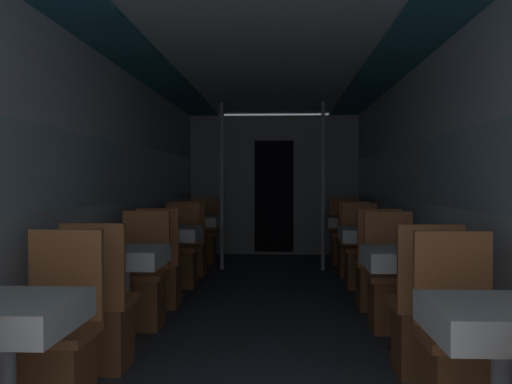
# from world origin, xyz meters

# --- Properties ---
(wall_left) EXTENTS (0.05, 10.30, 2.28)m
(wall_left) POSITION_xyz_m (-1.40, 3.75, 1.16)
(wall_left) COLOR silver
(wall_left) RESTS_ON ground_plane
(wall_right) EXTENTS (0.05, 10.30, 2.28)m
(wall_right) POSITION_xyz_m (1.40, 3.75, 1.16)
(wall_right) COLOR silver
(wall_right) RESTS_ON ground_plane
(ceiling_panel) EXTENTS (2.81, 10.30, 0.07)m
(ceiling_panel) POSITION_xyz_m (0.00, 3.75, 2.33)
(ceiling_panel) COLOR silver
(ceiling_panel) RESTS_ON wall_left
(bulkhead_far) EXTENTS (2.76, 0.09, 2.28)m
(bulkhead_far) POSITION_xyz_m (0.00, 8.00, 1.14)
(bulkhead_far) COLOR #A8A8A3
(bulkhead_far) RESTS_ON ground_plane
(dining_table_left_0) EXTENTS (0.59, 0.59, 0.73)m
(dining_table_left_0) POSITION_xyz_m (-1.03, 0.95, 0.62)
(dining_table_left_0) COLOR #4C4C51
(dining_table_left_0) RESTS_ON ground_plane
(chair_left_far_0) EXTENTS (0.40, 0.40, 0.96)m
(chair_left_far_0) POSITION_xyz_m (-1.03, 1.48, 0.30)
(chair_left_far_0) COLOR #9C5B31
(chair_left_far_0) RESTS_ON ground_plane
(dining_table_left_1) EXTENTS (0.59, 0.59, 0.73)m
(dining_table_left_1) POSITION_xyz_m (-1.03, 2.76, 0.62)
(dining_table_left_1) COLOR #4C4C51
(dining_table_left_1) RESTS_ON ground_plane
(chair_left_near_1) EXTENTS (0.40, 0.40, 0.96)m
(chair_left_near_1) POSITION_xyz_m (-1.03, 2.23, 0.30)
(chair_left_near_1) COLOR #9C5B31
(chair_left_near_1) RESTS_ON ground_plane
(chair_left_far_1) EXTENTS (0.40, 0.40, 0.96)m
(chair_left_far_1) POSITION_xyz_m (-1.03, 3.29, 0.30)
(chair_left_far_1) COLOR #9C5B31
(chair_left_far_1) RESTS_ON ground_plane
(dining_table_left_2) EXTENTS (0.59, 0.59, 0.73)m
(dining_table_left_2) POSITION_xyz_m (-1.03, 4.57, 0.62)
(dining_table_left_2) COLOR #4C4C51
(dining_table_left_2) RESTS_ON ground_plane
(chair_left_near_2) EXTENTS (0.40, 0.40, 0.96)m
(chair_left_near_2) POSITION_xyz_m (-1.03, 4.04, 0.30)
(chair_left_near_2) COLOR #9C5B31
(chair_left_near_2) RESTS_ON ground_plane
(chair_left_far_2) EXTENTS (0.40, 0.40, 0.96)m
(chair_left_far_2) POSITION_xyz_m (-1.03, 5.11, 0.30)
(chair_left_far_2) COLOR #9C5B31
(chair_left_far_2) RESTS_ON ground_plane
(dining_table_left_3) EXTENTS (0.59, 0.59, 0.73)m
(dining_table_left_3) POSITION_xyz_m (-1.03, 6.39, 0.62)
(dining_table_left_3) COLOR #4C4C51
(dining_table_left_3) RESTS_ON ground_plane
(chair_left_near_3) EXTENTS (0.40, 0.40, 0.96)m
(chair_left_near_3) POSITION_xyz_m (-1.03, 5.85, 0.30)
(chair_left_near_3) COLOR #9C5B31
(chair_left_near_3) RESTS_ON ground_plane
(chair_left_far_3) EXTENTS (0.40, 0.40, 0.96)m
(chair_left_far_3) POSITION_xyz_m (-1.03, 6.92, 0.30)
(chair_left_far_3) COLOR #9C5B31
(chair_left_far_3) RESTS_ON ground_plane
(support_pole_left_3) EXTENTS (0.05, 0.05, 2.28)m
(support_pole_left_3) POSITION_xyz_m (-0.69, 6.39, 1.14)
(support_pole_left_3) COLOR silver
(support_pole_left_3) RESTS_ON ground_plane
(dining_table_right_0) EXTENTS (0.59, 0.59, 0.73)m
(dining_table_right_0) POSITION_xyz_m (1.03, 0.95, 0.62)
(dining_table_right_0) COLOR #4C4C51
(dining_table_right_0) RESTS_ON ground_plane
(chair_right_far_0) EXTENTS (0.40, 0.40, 0.96)m
(chair_right_far_0) POSITION_xyz_m (1.03, 1.48, 0.30)
(chair_right_far_0) COLOR #9C5B31
(chair_right_far_0) RESTS_ON ground_plane
(dining_table_right_1) EXTENTS (0.59, 0.59, 0.73)m
(dining_table_right_1) POSITION_xyz_m (1.03, 2.76, 0.62)
(dining_table_right_1) COLOR #4C4C51
(dining_table_right_1) RESTS_ON ground_plane
(chair_right_near_1) EXTENTS (0.40, 0.40, 0.96)m
(chair_right_near_1) POSITION_xyz_m (1.03, 2.23, 0.30)
(chair_right_near_1) COLOR #9C5B31
(chair_right_near_1) RESTS_ON ground_plane
(chair_right_far_1) EXTENTS (0.40, 0.40, 0.96)m
(chair_right_far_1) POSITION_xyz_m (1.03, 3.29, 0.30)
(chair_right_far_1) COLOR #9C5B31
(chair_right_far_1) RESTS_ON ground_plane
(dining_table_right_2) EXTENTS (0.59, 0.59, 0.73)m
(dining_table_right_2) POSITION_xyz_m (1.03, 4.57, 0.62)
(dining_table_right_2) COLOR #4C4C51
(dining_table_right_2) RESTS_ON ground_plane
(chair_right_near_2) EXTENTS (0.40, 0.40, 0.96)m
(chair_right_near_2) POSITION_xyz_m (1.03, 4.04, 0.30)
(chair_right_near_2) COLOR #9C5B31
(chair_right_near_2) RESTS_ON ground_plane
(chair_right_far_2) EXTENTS (0.40, 0.40, 0.96)m
(chair_right_far_2) POSITION_xyz_m (1.03, 5.11, 0.30)
(chair_right_far_2) COLOR #9C5B31
(chair_right_far_2) RESTS_ON ground_plane
(dining_table_right_3) EXTENTS (0.59, 0.59, 0.73)m
(dining_table_right_3) POSITION_xyz_m (1.03, 6.39, 0.62)
(dining_table_right_3) COLOR #4C4C51
(dining_table_right_3) RESTS_ON ground_plane
(chair_right_near_3) EXTENTS (0.40, 0.40, 0.96)m
(chair_right_near_3) POSITION_xyz_m (1.03, 5.85, 0.30)
(chair_right_near_3) COLOR #9C5B31
(chair_right_near_3) RESTS_ON ground_plane
(chair_right_far_3) EXTENTS (0.40, 0.40, 0.96)m
(chair_right_far_3) POSITION_xyz_m (1.03, 6.92, 0.30)
(chair_right_far_3) COLOR #9C5B31
(chair_right_far_3) RESTS_ON ground_plane
(support_pole_right_3) EXTENTS (0.05, 0.05, 2.28)m
(support_pole_right_3) POSITION_xyz_m (0.69, 6.39, 1.14)
(support_pole_right_3) COLOR silver
(support_pole_right_3) RESTS_ON ground_plane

